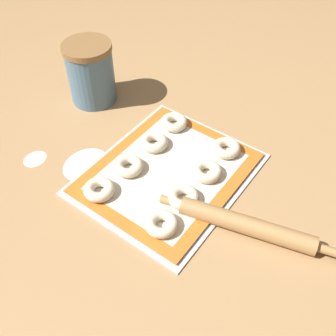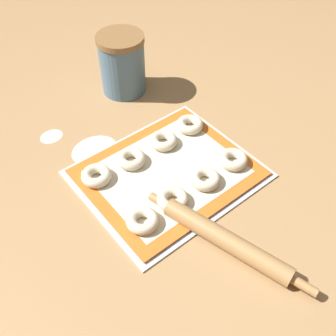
# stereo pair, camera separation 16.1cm
# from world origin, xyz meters

# --- Properties ---
(ground_plane) EXTENTS (2.80, 2.80, 0.00)m
(ground_plane) POSITION_xyz_m (0.00, 0.00, 0.00)
(ground_plane) COLOR #A87F51
(baking_tray) EXTENTS (0.40, 0.34, 0.01)m
(baking_tray) POSITION_xyz_m (-0.02, 0.01, 0.00)
(baking_tray) COLOR silver
(baking_tray) RESTS_ON ground_plane
(baking_mat) EXTENTS (0.38, 0.31, 0.00)m
(baking_mat) POSITION_xyz_m (-0.02, 0.01, 0.01)
(baking_mat) COLOR orange
(baking_mat) RESTS_ON baking_tray
(bagel_front_far_left) EXTENTS (0.07, 0.07, 0.02)m
(bagel_front_far_left) POSITION_xyz_m (-0.15, -0.07, 0.02)
(bagel_front_far_left) COLOR beige
(bagel_front_far_left) RESTS_ON baking_mat
(bagel_front_mid_left) EXTENTS (0.07, 0.07, 0.02)m
(bagel_front_mid_left) POSITION_xyz_m (-0.07, -0.06, 0.02)
(bagel_front_mid_left) COLOR beige
(bagel_front_mid_left) RESTS_ON baking_mat
(bagel_front_mid_right) EXTENTS (0.07, 0.07, 0.02)m
(bagel_front_mid_right) POSITION_xyz_m (0.03, -0.06, 0.02)
(bagel_front_mid_right) COLOR beige
(bagel_front_mid_right) RESTS_ON baking_mat
(bagel_front_far_right) EXTENTS (0.07, 0.07, 0.02)m
(bagel_front_far_right) POSITION_xyz_m (0.12, -0.06, 0.02)
(bagel_front_far_right) COLOR beige
(bagel_front_far_right) RESTS_ON baking_mat
(bagel_back_far_left) EXTENTS (0.07, 0.07, 0.02)m
(bagel_back_far_left) POSITION_xyz_m (-0.16, 0.10, 0.02)
(bagel_back_far_left) COLOR beige
(bagel_back_far_left) RESTS_ON baking_mat
(bagel_back_mid_left) EXTENTS (0.07, 0.07, 0.02)m
(bagel_back_mid_left) POSITION_xyz_m (-0.07, 0.09, 0.02)
(bagel_back_mid_left) COLOR beige
(bagel_back_mid_left) RESTS_ON baking_mat
(bagel_back_mid_right) EXTENTS (0.07, 0.07, 0.02)m
(bagel_back_mid_right) POSITION_xyz_m (0.03, 0.10, 0.02)
(bagel_back_mid_right) COLOR beige
(bagel_back_mid_right) RESTS_ON baking_mat
(bagel_back_far_right) EXTENTS (0.07, 0.07, 0.02)m
(bagel_back_far_right) POSITION_xyz_m (0.12, 0.10, 0.02)
(bagel_back_far_right) COLOR beige
(bagel_back_far_right) RESTS_ON baking_mat
(flour_canister) EXTENTS (0.13, 0.13, 0.17)m
(flour_canister) POSITION_xyz_m (0.10, 0.36, 0.09)
(flour_canister) COLOR slate
(flour_canister) RESTS_ON ground_plane
(rolling_pin) EXTENTS (0.12, 0.38, 0.04)m
(rolling_pin) POSITION_xyz_m (-0.05, -0.21, 0.02)
(rolling_pin) COLOR #AD7F4C
(rolling_pin) RESTS_ON ground_plane
(flour_patch_near) EXTENTS (0.12, 0.10, 0.00)m
(flour_patch_near) POSITION_xyz_m (-0.11, 0.20, 0.00)
(flour_patch_near) COLOR white
(flour_patch_near) RESTS_ON ground_plane
(flour_patch_far) EXTENTS (0.06, 0.05, 0.00)m
(flour_patch_far) POSITION_xyz_m (-0.17, 0.31, 0.00)
(flour_patch_far) COLOR white
(flour_patch_far) RESTS_ON ground_plane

